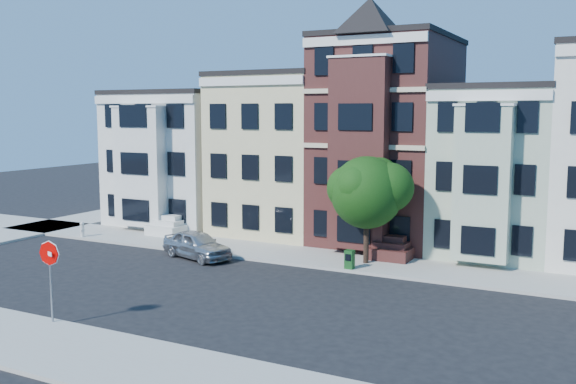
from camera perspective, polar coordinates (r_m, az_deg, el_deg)
The scene contains 12 objects.
ground at distance 26.98m, azimuth -1.33°, elevation -9.79°, with size 120.00×120.00×0.00m, color black.
far_sidewalk at distance 33.95m, azimuth 5.22°, elevation -6.15°, with size 60.00×4.00×0.15m, color #9E9B93.
near_sidewalk at distance 20.71m, azimuth -12.43°, elevation -15.10°, with size 60.00×4.00×0.15m, color #9E9B93.
house_white at distance 46.28m, azimuth -9.02°, elevation 2.88°, with size 8.00×9.00×9.00m, color silver.
house_yellow at distance 42.00m, azimuth -0.20°, elevation 3.23°, with size 7.00×9.00×10.00m, color beige.
house_brown at distance 39.19m, azimuth 8.93°, elevation 4.33°, with size 7.00×9.00×12.00m, color #401C19.
house_green at distance 37.74m, azimuth 18.28°, elevation 1.67°, with size 6.00×9.00×9.00m, color #A6B89C.
street_tree at distance 32.79m, azimuth 7.02°, elevation -0.48°, with size 5.83×5.83×6.79m, color #1B4812, non-canonical shape.
parked_car at distance 34.98m, azimuth -8.10°, elevation -4.65°, with size 1.78×4.43×1.51m, color #A9ABB1.
newspaper_box at distance 31.98m, azimuth 5.50°, elevation -5.98°, with size 0.42×0.37×0.94m, color #19511F.
fire_hydrant at distance 41.92m, azimuth -17.81°, elevation -3.30°, with size 0.26×0.26×0.73m, color silver.
stop_sign at distance 25.23m, azimuth -20.35°, elevation -7.04°, with size 0.95×0.13×3.44m, color #C30200, non-canonical shape.
Camera 1 is at (12.44, -22.62, 7.85)m, focal length 40.00 mm.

